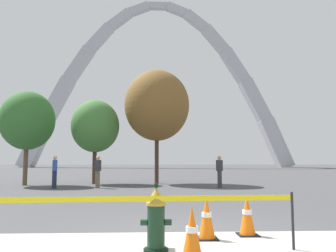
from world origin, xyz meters
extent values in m
plane|color=#474749|center=(0.00, 0.00, 0.00)|extent=(240.00, 240.00, 0.00)
cylinder|color=black|center=(-0.61, -1.12, 0.03)|extent=(0.36, 0.36, 0.05)
cylinder|color=#14331E|center=(-0.61, -1.12, 0.36)|extent=(0.26, 0.26, 0.62)
cylinder|color=#A8842D|center=(-0.61, -1.12, 0.69)|extent=(0.30, 0.30, 0.04)
cone|color=#A8842D|center=(-0.61, -1.12, 0.82)|extent=(0.30, 0.30, 0.22)
cylinder|color=black|center=(-0.61, -1.12, 0.96)|extent=(0.06, 0.06, 0.06)
cylinder|color=#14331E|center=(-0.79, -1.12, 0.42)|extent=(0.10, 0.09, 0.09)
cylinder|color=#14331E|center=(-0.43, -1.12, 0.42)|extent=(0.10, 0.09, 0.09)
cylinder|color=#14331E|center=(-0.61, -0.92, 0.33)|extent=(0.13, 0.14, 0.13)
cylinder|color=black|center=(-0.61, -0.84, 0.33)|extent=(0.15, 0.03, 0.15)
cylinder|color=#232326|center=(1.45, -1.12, 0.43)|extent=(0.04, 0.04, 0.86)
cube|color=yellow|center=(-1.30, -1.25, 0.78)|extent=(5.50, 0.26, 0.08)
cone|color=orange|center=(-0.13, -1.61, 0.38)|extent=(0.28, 0.28, 0.70)
cylinder|color=white|center=(-0.13, -1.61, 0.42)|extent=(0.17, 0.17, 0.08)
cube|color=black|center=(0.26, -0.38, 0.01)|extent=(0.36, 0.36, 0.03)
cone|color=orange|center=(0.26, -0.38, 0.38)|extent=(0.28, 0.28, 0.70)
cylinder|color=white|center=(0.26, -0.38, 0.42)|extent=(0.17, 0.17, 0.08)
cube|color=black|center=(1.03, -0.12, 0.01)|extent=(0.36, 0.36, 0.03)
cone|color=orange|center=(1.03, -0.12, 0.38)|extent=(0.28, 0.28, 0.70)
cylinder|color=white|center=(1.03, -0.12, 0.42)|extent=(0.17, 0.17, 0.08)
cube|color=#B2B5BC|center=(-25.64, 65.38, 5.11)|extent=(7.10, 3.02, 11.49)
cube|color=#B2B5BC|center=(-21.37, 65.38, 14.49)|extent=(6.78, 2.76, 9.85)
cube|color=#B2B5BC|center=(-17.10, 65.38, 22.16)|extent=(6.44, 2.49, 8.23)
cube|color=#B2B5BC|center=(-12.82, 65.38, 28.12)|extent=(6.04, 2.22, 6.62)
cube|color=#B2B5BC|center=(-8.55, 65.38, 32.38)|extent=(5.57, 1.96, 5.00)
cube|color=#B2B5BC|center=(-4.27, 65.38, 34.94)|extent=(4.99, 1.69, 3.31)
cube|color=#B2B5BC|center=(0.00, 65.38, 35.79)|extent=(4.37, 1.42, 1.42)
cube|color=#B2B5BC|center=(4.27, 65.38, 34.94)|extent=(4.99, 1.69, 3.31)
cube|color=#B2B5BC|center=(8.55, 65.38, 32.38)|extent=(5.57, 1.96, 5.00)
cube|color=#B2B5BC|center=(12.82, 65.38, 28.12)|extent=(6.04, 2.22, 6.62)
cube|color=#B2B5BC|center=(17.10, 65.38, 22.16)|extent=(6.44, 2.49, 8.23)
cube|color=#B2B5BC|center=(21.37, 65.38, 14.49)|extent=(6.78, 2.76, 9.85)
cube|color=#B2B5BC|center=(25.64, 65.38, 5.11)|extent=(7.10, 3.02, 11.49)
cylinder|color=brown|center=(-7.74, 12.65, 1.12)|extent=(0.24, 0.24, 2.24)
ellipsoid|color=#336B2D|center=(-7.74, 12.65, 3.58)|extent=(2.99, 2.99, 3.29)
cylinder|color=#473323|center=(-4.16, 13.72, 1.06)|extent=(0.24, 0.24, 2.12)
ellipsoid|color=#427A38|center=(-4.16, 13.72, 3.39)|extent=(2.83, 2.83, 3.11)
cylinder|color=#473323|center=(-0.50, 13.75, 1.46)|extent=(0.24, 0.24, 2.92)
ellipsoid|color=brown|center=(-0.50, 13.75, 4.67)|extent=(3.89, 3.89, 4.28)
cylinder|color=#38383D|center=(2.64, 10.62, 0.42)|extent=(0.22, 0.22, 0.84)
cube|color=#333338|center=(2.64, 10.62, 1.11)|extent=(0.38, 0.39, 0.54)
sphere|color=tan|center=(2.64, 10.62, 1.49)|extent=(0.20, 0.20, 0.20)
cylinder|color=#232847|center=(-5.50, 10.48, 0.42)|extent=(0.22, 0.22, 0.84)
cube|color=#2D4C99|center=(-5.50, 10.48, 1.11)|extent=(0.31, 0.39, 0.54)
sphere|color=beige|center=(-5.50, 10.48, 1.49)|extent=(0.20, 0.20, 0.20)
cylinder|color=brown|center=(-3.44, 10.63, 0.42)|extent=(0.22, 0.22, 0.84)
cube|color=#333338|center=(-3.44, 10.63, 1.11)|extent=(0.30, 0.39, 0.54)
sphere|color=tan|center=(-3.44, 10.63, 1.49)|extent=(0.20, 0.20, 0.20)
camera|label=1|loc=(-0.63, -6.19, 1.33)|focal=35.79mm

